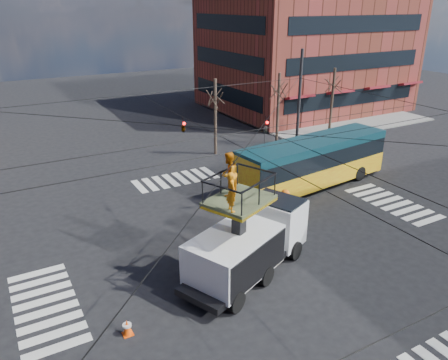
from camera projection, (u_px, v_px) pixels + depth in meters
ground at (254, 244)px, 22.11m from camera, size 120.00×120.00×0.00m
sidewalk_ne at (310, 112)px, 48.54m from camera, size 18.00×18.00×0.12m
crosswalks at (254, 244)px, 22.10m from camera, size 22.40×22.40×0.02m
building_ne at (305, 44)px, 48.76m from camera, size 20.06×16.06×14.00m
overhead_network at (251, 162)px, 20.78m from camera, size 24.24×24.24×8.00m
tree_a at (215, 97)px, 33.53m from camera, size 2.00×2.00×6.00m
tree_b at (279, 90)px, 36.23m from camera, size 2.00×2.00×6.00m
tree_c at (334, 84)px, 38.94m from camera, size 2.00×2.00×6.00m
utility_truck at (249, 233)px, 19.18m from camera, size 7.33×4.93×5.78m
city_bus at (313, 162)px, 28.47m from camera, size 11.53×3.88×3.20m
traffic_cone at (127, 327)px, 15.99m from camera, size 0.36×0.36×0.65m
worker_ground at (207, 268)px, 18.70m from camera, size 0.64×1.03×1.64m
flagger at (284, 203)px, 24.79m from camera, size 1.01×1.19×1.60m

